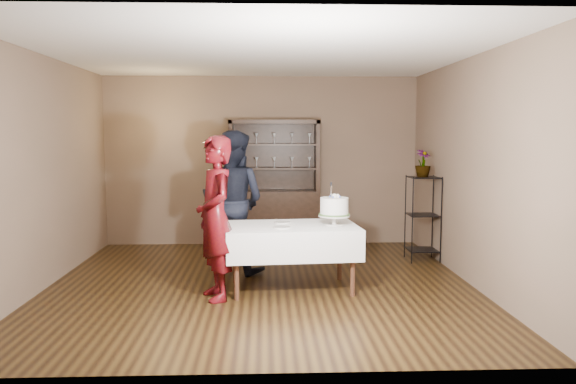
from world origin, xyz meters
The scene contains 14 objects.
floor centered at (0.00, 0.00, 0.00)m, with size 5.00×5.00×0.00m, color black.
ceiling centered at (0.00, 0.00, 2.70)m, with size 5.00×5.00×0.00m, color white.
back_wall centered at (0.00, 2.50, 1.35)m, with size 5.00×0.02×2.70m, color brown.
wall_left centered at (-2.50, 0.00, 1.35)m, with size 0.02×5.00×2.70m, color brown.
wall_right centered at (2.50, 0.00, 1.35)m, with size 0.02×5.00×2.70m, color brown.
china_hutch centered at (0.20, 2.25, 0.66)m, with size 1.40×0.48×2.00m.
plant_etagere centered at (2.28, 1.20, 0.65)m, with size 0.42×0.42×1.20m.
cake_table centered at (0.36, -0.22, 0.57)m, with size 1.56×1.03×0.75m.
woman centered at (-0.48, -0.55, 0.89)m, with size 0.65×0.42×1.77m, color #3B0512.
man centered at (-0.37, 0.65, 0.92)m, with size 0.89×0.69×1.83m, color black.
cake centered at (0.85, -0.22, 0.95)m, with size 0.39×0.39×0.50m.
plate_near centered at (0.24, -0.41, 0.76)m, with size 0.19×0.19×0.01m, color silver.
plate_far centered at (0.25, -0.06, 0.76)m, with size 0.19×0.19×0.01m, color silver.
potted_plant centered at (2.27, 1.21, 1.38)m, with size 0.21×0.21×0.38m, color #3D612E.
Camera 1 is at (0.06, -6.55, 1.80)m, focal length 35.00 mm.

